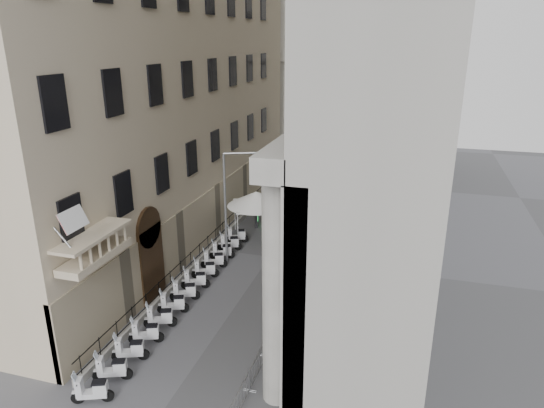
{
  "coord_description": "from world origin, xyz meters",
  "views": [
    {
      "loc": [
        8.76,
        -10.22,
        14.47
      ],
      "look_at": [
        0.66,
        17.53,
        4.5
      ],
      "focal_mm": 32.0,
      "sensor_mm": 36.0,
      "label": 1
    }
  ],
  "objects": [
    {
      "name": "scooter_11",
      "position": [
        -3.03,
        19.44,
        0.0
      ],
      "size": [
        1.51,
        1.04,
        1.5
      ],
      "primitive_type": null,
      "rotation": [
        0.0,
        0.0,
        1.95
      ],
      "color": "silver",
      "rests_on": "ground"
    },
    {
      "name": "barrier_3",
      "position": [
        3.04,
        12.21,
        0.0
      ],
      "size": [
        0.6,
        2.4,
        1.1
      ],
      "primitive_type": null,
      "color": "#9A9CA1",
      "rests_on": "ground"
    },
    {
      "name": "scooter_10",
      "position": [
        -3.03,
        17.99,
        0.0
      ],
      "size": [
        1.51,
        1.04,
        1.5
      ],
      "primitive_type": null,
      "rotation": [
        0.0,
        0.0,
        1.95
      ],
      "color": "silver",
      "rests_on": "ground"
    },
    {
      "name": "scooter_6",
      "position": [
        -3.03,
        12.2,
        0.0
      ],
      "size": [
        1.51,
        1.04,
        1.5
      ],
      "primitive_type": null,
      "rotation": [
        0.0,
        0.0,
        1.95
      ],
      "color": "silver",
      "rests_on": "ground"
    },
    {
      "name": "barrier_1",
      "position": [
        3.04,
        7.21,
        0.0
      ],
      "size": [
        0.6,
        2.4,
        1.1
      ],
      "primitive_type": null,
      "color": "#9A9CA1",
      "rests_on": "ground"
    },
    {
      "name": "street_lamp",
      "position": [
        -2.24,
        17.6,
        4.51
      ],
      "size": [
        2.37,
        1.03,
        7.62
      ],
      "rotation": [
        0.0,
        0.0,
        0.36
      ],
      "color": "#94979C",
      "rests_on": "ground"
    },
    {
      "name": "far_building",
      "position": [
        0.0,
        48.0,
        15.0
      ],
      "size": [
        22.0,
        10.0,
        30.0
      ],
      "primitive_type": "cube",
      "color": "beige",
      "rests_on": "ground"
    },
    {
      "name": "scooter_3",
      "position": [
        -3.03,
        7.85,
        0.0
      ],
      "size": [
        1.51,
        1.04,
        1.5
      ],
      "primitive_type": null,
      "rotation": [
        0.0,
        0.0,
        1.95
      ],
      "color": "silver",
      "rests_on": "ground"
    },
    {
      "name": "scooter_5",
      "position": [
        -3.03,
        10.75,
        0.0
      ],
      "size": [
        1.51,
        1.04,
        1.5
      ],
      "primitive_type": null,
      "rotation": [
        0.0,
        0.0,
        1.95
      ],
      "color": "silver",
      "rests_on": "ground"
    },
    {
      "name": "scooter_8",
      "position": [
        -3.03,
        15.1,
        0.0
      ],
      "size": [
        1.51,
        1.04,
        1.5
      ],
      "primitive_type": null,
      "rotation": [
        0.0,
        0.0,
        1.95
      ],
      "color": "silver",
      "rests_on": "ground"
    },
    {
      "name": "scooter_7",
      "position": [
        -3.03,
        13.65,
        0.0
      ],
      "size": [
        1.51,
        1.04,
        1.5
      ],
      "primitive_type": null,
      "rotation": [
        0.0,
        0.0,
        1.95
      ],
      "color": "silver",
      "rests_on": "ground"
    },
    {
      "name": "security_tent",
      "position": [
        -1.24,
        22.02,
        2.99
      ],
      "size": [
        4.41,
        4.41,
        3.58
      ],
      "color": "silver",
      "rests_on": "ground"
    },
    {
      "name": "barrier_5",
      "position": [
        3.04,
        17.21,
        0.0
      ],
      "size": [
        0.6,
        2.4,
        1.1
      ],
      "primitive_type": null,
      "color": "#9A9CA1",
      "rests_on": "ground"
    },
    {
      "name": "barrier_2",
      "position": [
        3.04,
        9.71,
        0.0
      ],
      "size": [
        0.6,
        2.4,
        1.1
      ],
      "primitive_type": null,
      "color": "#9A9CA1",
      "rests_on": "ground"
    },
    {
      "name": "barrier_4",
      "position": [
        3.04,
        14.71,
        0.0
      ],
      "size": [
        0.6,
        2.4,
        1.1
      ],
      "primitive_type": null,
      "color": "#9A9CA1",
      "rests_on": "ground"
    },
    {
      "name": "pedestrian_b",
      "position": [
        1.27,
        34.46,
        0.84
      ],
      "size": [
        0.86,
        0.69,
        1.67
      ],
      "primitive_type": "imported",
      "rotation": [
        0.0,
        0.0,
        3.22
      ],
      "color": "black",
      "rests_on": "ground"
    },
    {
      "name": "flag",
      "position": [
        -4.0,
        5.0,
        0.0
      ],
      "size": [
        1.0,
        1.4,
        8.2
      ],
      "primitive_type": null,
      "color": "#9E0C11",
      "rests_on": "ground"
    },
    {
      "name": "info_kiosk",
      "position": [
        -2.67,
        24.39,
        0.83
      ],
      "size": [
        0.49,
        0.81,
        1.65
      ],
      "rotation": [
        0.0,
        0.0,
        0.35
      ],
      "color": "black",
      "rests_on": "ground"
    },
    {
      "name": "scooter_12",
      "position": [
        -3.03,
        20.89,
        0.0
      ],
      "size": [
        1.51,
        1.04,
        1.5
      ],
      "primitive_type": null,
      "rotation": [
        0.0,
        0.0,
        1.95
      ],
      "color": "silver",
      "rests_on": "ground"
    },
    {
      "name": "scooter_2",
      "position": [
        -3.03,
        6.41,
        0.0
      ],
      "size": [
        1.51,
        1.04,
        1.5
      ],
      "primitive_type": null,
      "rotation": [
        0.0,
        0.0,
        1.95
      ],
      "color": "silver",
      "rests_on": "ground"
    },
    {
      "name": "scooter_0",
      "position": [
        -3.03,
        3.51,
        0.0
      ],
      "size": [
        1.51,
        1.04,
        1.5
      ],
      "primitive_type": null,
      "rotation": [
        0.0,
        0.0,
        1.95
      ],
      "color": "silver",
      "rests_on": "ground"
    },
    {
      "name": "scooter_4",
      "position": [
        -3.03,
        9.3,
        0.0
      ],
      "size": [
        1.51,
        1.04,
        1.5
      ],
      "primitive_type": null,
      "rotation": [
        0.0,
        0.0,
        1.95
      ],
      "color": "silver",
      "rests_on": "ground"
    },
    {
      "name": "blue_awning",
      "position": [
        4.15,
        26.0,
        0.0
      ],
      "size": [
        1.6,
        3.0,
        3.0
      ],
      "primitive_type": null,
      "color": "navy",
      "rests_on": "ground"
    },
    {
      "name": "pedestrian_c",
      "position": [
        -1.2,
        34.34,
        0.78
      ],
      "size": [
        0.86,
        0.67,
        1.56
      ],
      "primitive_type": "imported",
      "rotation": [
        0.0,
        0.0,
        3.39
      ],
      "color": "black",
      "rests_on": "ground"
    },
    {
      "name": "iron_fence",
      "position": [
        -4.3,
        18.0,
        0.0
      ],
      "size": [
        0.3,
        28.0,
        1.4
      ],
      "primitive_type": null,
      "color": "black",
      "rests_on": "ground"
    },
    {
      "name": "pedestrian_a",
      "position": [
        0.46,
        29.39,
        1.0
      ],
      "size": [
        0.79,
        0.58,
        1.99
      ],
      "primitive_type": "imported",
      "rotation": [
        0.0,
        0.0,
        2.99
      ],
      "color": "black",
      "rests_on": "ground"
    },
    {
      "name": "scooter_9",
      "position": [
        -3.03,
        16.54,
        0.0
      ],
      "size": [
        1.51,
        1.04,
        1.5
      ],
      "primitive_type": null,
      "rotation": [
        0.0,
        0.0,
        1.95
      ],
      "color": "silver",
      "rests_on": "ground"
    },
    {
      "name": "scooter_1",
      "position": [
        -3.03,
        4.96,
        0.0
      ],
      "size": [
        1.51,
        1.04,
        1.5
      ],
      "primitive_type": null,
      "rotation": [
        0.0,
        0.0,
        1.95
      ],
      "color": "silver",
      "rests_on": "ground"
    }
  ]
}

